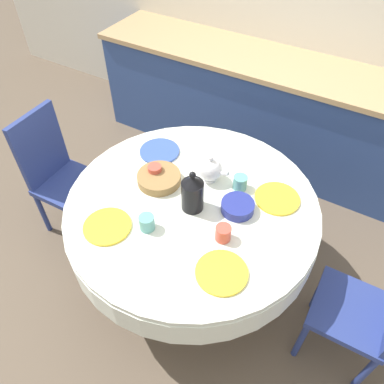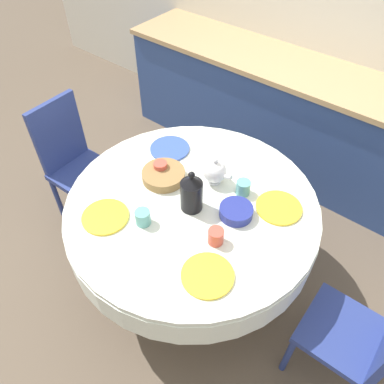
{
  "view_description": "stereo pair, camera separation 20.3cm",
  "coord_description": "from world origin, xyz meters",
  "px_view_note": "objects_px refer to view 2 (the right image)",
  "views": [
    {
      "loc": [
        0.71,
        -1.21,
        2.29
      ],
      "look_at": [
        0.0,
        0.0,
        0.83
      ],
      "focal_mm": 35.0,
      "sensor_mm": 36.0,
      "label": 1
    },
    {
      "loc": [
        0.88,
        -1.1,
        2.29
      ],
      "look_at": [
        0.0,
        0.0,
        0.83
      ],
      "focal_mm": 35.0,
      "sensor_mm": 36.0,
      "label": 2
    }
  ],
  "objects_px": {
    "chair_right": "(74,159)",
    "teapot": "(215,171)",
    "chair_left": "(366,335)",
    "coffee_carafe": "(192,193)"
  },
  "relations": [
    {
      "from": "chair_right",
      "to": "teapot",
      "type": "xyz_separation_m",
      "value": [
        1.06,
        0.25,
        0.31
      ]
    },
    {
      "from": "chair_left",
      "to": "coffee_carafe",
      "type": "relative_size",
      "value": 3.64
    },
    {
      "from": "coffee_carafe",
      "to": "teapot",
      "type": "relative_size",
      "value": 1.38
    },
    {
      "from": "chair_left",
      "to": "teapot",
      "type": "height_order",
      "value": "chair_left"
    },
    {
      "from": "chair_right",
      "to": "coffee_carafe",
      "type": "xyz_separation_m",
      "value": [
        1.08,
        0.01,
        0.35
      ]
    },
    {
      "from": "chair_left",
      "to": "coffee_carafe",
      "type": "height_order",
      "value": "coffee_carafe"
    },
    {
      "from": "chair_right",
      "to": "coffee_carafe",
      "type": "relative_size",
      "value": 3.64
    },
    {
      "from": "chair_right",
      "to": "teapot",
      "type": "distance_m",
      "value": 1.13
    },
    {
      "from": "teapot",
      "to": "coffee_carafe",
      "type": "bearing_deg",
      "value": -84.7
    },
    {
      "from": "chair_right",
      "to": "chair_left",
      "type": "bearing_deg",
      "value": 89.37
    }
  ]
}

